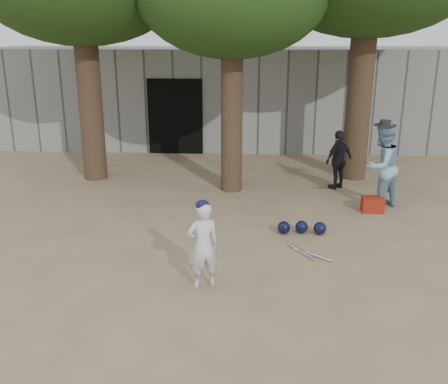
# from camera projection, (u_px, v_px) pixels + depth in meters

# --- Properties ---
(ground) EXTENTS (70.00, 70.00, 0.00)m
(ground) POSITION_uv_depth(u_px,v_px,m) (181.00, 271.00, 7.53)
(ground) COLOR #937C5E
(ground) RESTS_ON ground
(boy_player) EXTENTS (0.53, 0.45, 1.25)m
(boy_player) POSITION_uv_depth(u_px,v_px,m) (203.00, 245.00, 6.91)
(boy_player) COLOR silver
(boy_player) RESTS_ON ground
(spectator_blue) EXTENTS (1.07, 1.04, 1.74)m
(spectator_blue) POSITION_uv_depth(u_px,v_px,m) (381.00, 166.00, 10.06)
(spectator_blue) COLOR #7CA8C0
(spectator_blue) RESTS_ON ground
(spectator_dark) EXTENTS (0.83, 0.76, 1.36)m
(spectator_dark) POSITION_uv_depth(u_px,v_px,m) (339.00, 160.00, 11.40)
(spectator_dark) COLOR black
(spectator_dark) RESTS_ON ground
(red_bag) EXTENTS (0.43, 0.34, 0.30)m
(red_bag) POSITION_uv_depth(u_px,v_px,m) (373.00, 204.00, 10.03)
(red_bag) COLOR #A22715
(red_bag) RESTS_ON ground
(back_building) EXTENTS (16.00, 5.24, 3.00)m
(back_building) POSITION_uv_depth(u_px,v_px,m) (221.00, 94.00, 16.91)
(back_building) COLOR gray
(back_building) RESTS_ON ground
(helmet_row) EXTENTS (0.87, 0.29, 0.23)m
(helmet_row) POSITION_uv_depth(u_px,v_px,m) (302.00, 228.00, 8.92)
(helmet_row) COLOR black
(helmet_row) RESTS_ON ground
(bat_pile) EXTENTS (0.69, 0.69, 0.06)m
(bat_pile) POSITION_uv_depth(u_px,v_px,m) (307.00, 253.00, 8.08)
(bat_pile) COLOR silver
(bat_pile) RESTS_ON ground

